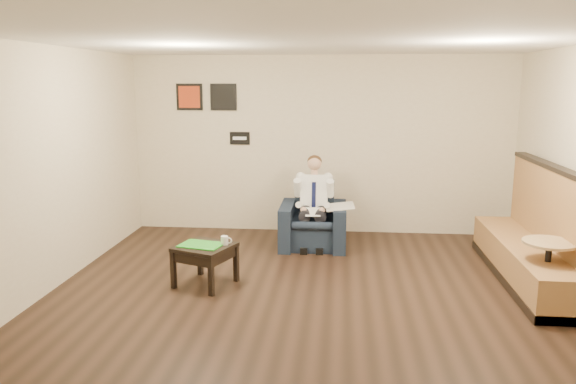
# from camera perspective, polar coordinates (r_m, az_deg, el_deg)

# --- Properties ---
(ground) EXTENTS (6.00, 6.00, 0.00)m
(ground) POSITION_cam_1_polar(r_m,az_deg,el_deg) (6.35, 2.17, -10.96)
(ground) COLOR black
(ground) RESTS_ON ground
(wall_back) EXTENTS (6.00, 0.02, 2.80)m
(wall_back) POSITION_cam_1_polar(r_m,az_deg,el_deg) (8.93, 3.36, 4.77)
(wall_back) COLOR beige
(wall_back) RESTS_ON ground
(wall_front) EXTENTS (6.00, 0.02, 2.80)m
(wall_front) POSITION_cam_1_polar(r_m,az_deg,el_deg) (3.05, -0.97, -7.67)
(wall_front) COLOR beige
(wall_front) RESTS_ON ground
(wall_left) EXTENTS (0.02, 6.00, 2.80)m
(wall_left) POSITION_cam_1_polar(r_m,az_deg,el_deg) (6.82, -23.80, 1.87)
(wall_left) COLOR beige
(wall_left) RESTS_ON ground
(ceiling) EXTENTS (6.00, 6.00, 0.02)m
(ceiling) POSITION_cam_1_polar(r_m,az_deg,el_deg) (5.90, 2.37, 15.16)
(ceiling) COLOR white
(ceiling) RESTS_ON wall_back
(seating_sign) EXTENTS (0.32, 0.02, 0.20)m
(seating_sign) POSITION_cam_1_polar(r_m,az_deg,el_deg) (9.05, -4.92, 5.47)
(seating_sign) COLOR black
(seating_sign) RESTS_ON wall_back
(art_print_left) EXTENTS (0.42, 0.03, 0.42)m
(art_print_left) POSITION_cam_1_polar(r_m,az_deg,el_deg) (9.19, -9.98, 9.49)
(art_print_left) COLOR #B53816
(art_print_left) RESTS_ON wall_back
(art_print_right) EXTENTS (0.42, 0.03, 0.42)m
(art_print_right) POSITION_cam_1_polar(r_m,az_deg,el_deg) (9.06, -6.57, 9.56)
(art_print_right) COLOR black
(art_print_right) RESTS_ON wall_back
(armchair) EXTENTS (0.96, 0.96, 0.92)m
(armchair) POSITION_cam_1_polar(r_m,az_deg,el_deg) (8.23, 2.59, -2.40)
(armchair) COLOR black
(armchair) RESTS_ON ground
(seated_man) EXTENTS (0.61, 0.91, 1.26)m
(seated_man) POSITION_cam_1_polar(r_m,az_deg,el_deg) (8.08, 2.56, -1.43)
(seated_man) COLOR white
(seated_man) RESTS_ON armchair
(lap_papers) EXTENTS (0.23, 0.32, 0.01)m
(lap_papers) POSITION_cam_1_polar(r_m,az_deg,el_deg) (7.99, 2.52, -2.04)
(lap_papers) COLOR white
(lap_papers) RESTS_ON seated_man
(newspaper) EXTENTS (0.43, 0.52, 0.01)m
(newspaper) POSITION_cam_1_polar(r_m,az_deg,el_deg) (8.09, 5.30, -1.47)
(newspaper) COLOR silver
(newspaper) RESTS_ON armchair
(side_table) EXTENTS (0.77, 0.77, 0.49)m
(side_table) POSITION_cam_1_polar(r_m,az_deg,el_deg) (6.80, -8.40, -7.34)
(side_table) COLOR black
(side_table) RESTS_ON ground
(green_folder) EXTENTS (0.56, 0.45, 0.01)m
(green_folder) POSITION_cam_1_polar(r_m,az_deg,el_deg) (6.73, -8.80, -5.32)
(green_folder) COLOR green
(green_folder) RESTS_ON side_table
(coffee_mug) EXTENTS (0.12, 0.12, 0.10)m
(coffee_mug) POSITION_cam_1_polar(r_m,az_deg,el_deg) (6.71, -6.46, -4.91)
(coffee_mug) COLOR white
(coffee_mug) RESTS_ON side_table
(smartphone) EXTENTS (0.17, 0.14, 0.01)m
(smartphone) POSITION_cam_1_polar(r_m,az_deg,el_deg) (6.83, -7.25, -5.04)
(smartphone) COLOR black
(smartphone) RESTS_ON side_table
(banquette) EXTENTS (0.65, 2.72, 1.39)m
(banquette) POSITION_cam_1_polar(r_m,az_deg,el_deg) (7.35, 23.27, -3.08)
(banquette) COLOR olive
(banquette) RESTS_ON ground
(cafe_table) EXTENTS (0.67, 0.67, 0.70)m
(cafe_table) POSITION_cam_1_polar(r_m,az_deg,el_deg) (6.78, 24.80, -7.41)
(cafe_table) COLOR tan
(cafe_table) RESTS_ON ground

